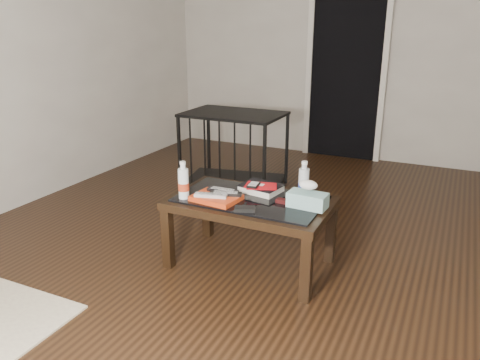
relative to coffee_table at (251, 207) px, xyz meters
The scene contains 17 objects.
ground 0.61m from the coffee_table, 51.17° to the left, with size 5.00×5.00×0.00m, color black.
room_shell 1.31m from the coffee_table, 51.17° to the left, with size 5.00×5.00×5.00m.
doorway 2.90m from the coffee_table, 92.18° to the left, with size 0.90×0.08×2.07m.
coffee_table is the anchor object (origin of this frame).
pet_crate 1.56m from the coffee_table, 120.09° to the left, with size 1.00×0.77×0.71m.
magazines 0.23m from the coffee_table, 144.89° to the right, with size 0.28×0.21×0.03m, color red.
remote_silver 0.27m from the coffee_table, 140.79° to the right, with size 0.20×0.05×0.02m, color #B2B2B7.
remote_black_front 0.19m from the coffee_table, 144.20° to the right, with size 0.20×0.05×0.02m, color black.
remote_black_back 0.21m from the coffee_table, 164.34° to the right, with size 0.20×0.05×0.02m, color black.
textbook 0.16m from the coffee_table, 84.79° to the left, with size 0.25×0.20×0.05m, color black.
dvd_mailers 0.17m from the coffee_table, 83.96° to the left, with size 0.19×0.14×0.01m, color #AF0B12.
ipod 0.15m from the coffee_table, 101.20° to the left, with size 0.06×0.10×0.02m, color black.
flip_phone 0.23m from the coffee_table, ahead, with size 0.09×0.05×0.02m, color black.
wallet 0.22m from the coffee_table, 75.13° to the right, with size 0.12×0.07×0.02m, color black.
water_bottle_left 0.46m from the coffee_table, 154.59° to the right, with size 0.07×0.07×0.24m, color white.
water_bottle_right 0.38m from the coffee_table, 26.63° to the left, with size 0.07×0.07×0.24m, color #B9BEC4.
tissue_box 0.38m from the coffee_table, ahead, with size 0.23×0.12×0.09m, color teal.
Camera 1 is at (0.82, -2.86, 1.51)m, focal length 35.00 mm.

